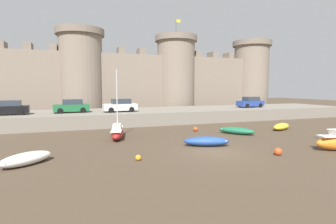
{
  "coord_description": "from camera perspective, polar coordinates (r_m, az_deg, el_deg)",
  "views": [
    {
      "loc": [
        -9.27,
        -16.07,
        4.55
      ],
      "look_at": [
        -1.9,
        4.7,
        2.5
      ],
      "focal_mm": 28.0,
      "sensor_mm": 36.0,
      "label": 1
    }
  ],
  "objects": [
    {
      "name": "rowboat_midflat_right",
      "position": [
        30.95,
        23.45,
        -2.89
      ],
      "size": [
        3.4,
        2.51,
        0.71
      ],
      "color": "yellow",
      "rests_on": "ground"
    },
    {
      "name": "quay_road",
      "position": [
        35.76,
        -4.4,
        -0.77
      ],
      "size": [
        61.34,
        10.0,
        1.54
      ],
      "primitive_type": "cube",
      "color": "gray",
      "rests_on": "ground"
    },
    {
      "name": "car_quay_east",
      "position": [
        42.19,
        17.5,
        2.04
      ],
      "size": [
        4.21,
        2.11,
        1.62
      ],
      "color": "#263F99",
      "rests_on": "quay_road"
    },
    {
      "name": "mooring_buoy_off_centre",
      "position": [
        16.72,
        -6.5,
        -9.85
      ],
      "size": [
        0.37,
        0.37,
        0.37
      ],
      "primitive_type": "sphere",
      "color": "orange",
      "rests_on": "ground"
    },
    {
      "name": "rowboat_midflat_left",
      "position": [
        17.81,
        -28.52,
        -8.88
      ],
      "size": [
        3.26,
        2.99,
        0.73
      ],
      "color": "silver",
      "rests_on": "ground"
    },
    {
      "name": "rowboat_foreground_centre",
      "position": [
        26.64,
        14.7,
        -3.91
      ],
      "size": [
        3.04,
        3.5,
        0.69
      ],
      "color": "#1E6B47",
      "rests_on": "ground"
    },
    {
      "name": "mooring_buoy_mid_mud",
      "position": [
        27.56,
        6.01,
        -3.71
      ],
      "size": [
        0.48,
        0.48,
        0.48
      ],
      "primitive_type": "sphere",
      "color": "#E04C1E",
      "rests_on": "ground"
    },
    {
      "name": "sailboat_midflat_centre",
      "position": [
        24.13,
        -10.96,
        -4.3
      ],
      "size": [
        2.03,
        4.69,
        6.16
      ],
      "color": "red",
      "rests_on": "ground"
    },
    {
      "name": "rowboat_near_channel_right",
      "position": [
        20.78,
        8.38,
        -6.29
      ],
      "size": [
        3.72,
        2.29,
        0.75
      ],
      "color": "#234793",
      "rests_on": "ground"
    },
    {
      "name": "castle",
      "position": [
        45.96,
        -7.96,
        7.53
      ],
      "size": [
        56.93,
        7.59,
        16.82
      ],
      "color": "gray",
      "rests_on": "ground"
    },
    {
      "name": "car_quay_west",
      "position": [
        33.7,
        -20.25,
        1.19
      ],
      "size": [
        4.21,
        2.11,
        1.62
      ],
      "color": "#1E6638",
      "rests_on": "quay_road"
    },
    {
      "name": "mooring_buoy_near_shore",
      "position": [
        19.33,
        22.84,
        -7.94
      ],
      "size": [
        0.51,
        0.51,
        0.51
      ],
      "primitive_type": "sphere",
      "color": "#E04C1E",
      "rests_on": "ground"
    },
    {
      "name": "ground_plane",
      "position": [
        19.11,
        10.25,
        -8.55
      ],
      "size": [
        160.0,
        160.0,
        0.0
      ],
      "primitive_type": "plane",
      "color": "#4C3D2D"
    },
    {
      "name": "car_quay_centre_west",
      "position": [
        33.9,
        -31.39,
        0.76
      ],
      "size": [
        4.21,
        2.11,
        1.62
      ],
      "color": "black",
      "rests_on": "quay_road"
    },
    {
      "name": "car_quay_centre_east",
      "position": [
        33.26,
        -10.36,
        1.38
      ],
      "size": [
        4.21,
        2.11,
        1.62
      ],
      "color": "silver",
      "rests_on": "quay_road"
    }
  ]
}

